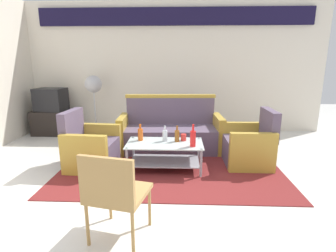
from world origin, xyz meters
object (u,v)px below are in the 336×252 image
armchair_right (249,146)px  coffee_table (165,152)px  bottle_clear (165,135)px  television (51,100)px  cup (184,137)px  pedestal_fan (94,88)px  wicker_chair (114,190)px  armchair_left (91,148)px  bottle_orange (140,134)px  bottle_brown (177,135)px  couch (171,133)px  bottle_red (193,138)px  tv_stand (53,122)px

armchair_right → coffee_table: size_ratio=0.77×
bottle_clear → television: size_ratio=0.37×
cup → pedestal_fan: 2.65m
coffee_table → wicker_chair: (-0.34, -1.63, 0.22)m
bottle_clear → wicker_chair: (-0.34, -1.72, -0.01)m
television → pedestal_fan: bearing=-171.5°
armchair_left → bottle_orange: armchair_left is taller
television → cup: bearing=153.8°
armchair_right → bottle_brown: (-1.11, -0.19, 0.21)m
couch → bottle_red: (0.34, -1.05, 0.21)m
pedestal_fan → couch: bearing=-31.2°
television → wicker_chair: (2.19, -3.49, -0.27)m
armchair_left → tv_stand: (-1.42, 1.80, -0.03)m
pedestal_fan → armchair_left: bearing=-75.0°
bottle_red → pedestal_fan: pedestal_fan is taller
television → bottle_red: bearing=151.1°
bottle_orange → bottle_brown: bearing=-3.2°
bottle_red → cup: size_ratio=3.16×
bottle_brown → pedestal_fan: (-1.79, 1.83, 0.51)m
bottle_red → television: size_ratio=0.49×
armchair_left → bottle_red: armchair_left is taller
tv_stand → wicker_chair: size_ratio=0.95×
armchair_left → bottle_red: bearing=86.1°
bottle_brown → bottle_clear: size_ratio=1.01×
pedestal_fan → bottle_red: bearing=-45.7°
cup → tv_stand: bearing=148.4°
armchair_right → tv_stand: armchair_right is taller
armchair_right → bottle_red: size_ratio=2.69×
bottle_red → wicker_chair: bearing=-116.6°
bottle_brown → pedestal_fan: pedestal_fan is taller
bottle_orange → armchair_left: bearing=-176.4°
coffee_table → television: bearing=143.8°
tv_stand → pedestal_fan: pedestal_fan is taller
armchair_right → television: 4.17m
pedestal_fan → wicker_chair: (1.27, -3.54, -0.52)m
bottle_clear → armchair_left: bearing=-178.8°
bottle_orange → pedestal_fan: pedestal_fan is taller
bottle_brown → bottle_red: 0.32m
tv_stand → coffee_table: bearing=-36.2°
bottle_red → tv_stand: size_ratio=0.39×
television → couch: bearing=165.2°
armchair_left → armchair_right: (2.41, 0.20, 0.00)m
armchair_right → bottle_clear: 1.32m
couch → tv_stand: (-2.59, 0.96, -0.06)m
television → coffee_table: bearing=149.3°
couch → pedestal_fan: bearing=-33.9°
wicker_chair → television: bearing=134.9°
bottle_clear → television: bearing=145.0°
armchair_left → wicker_chair: size_ratio=1.01×
bottle_red → cup: bottle_red is taller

